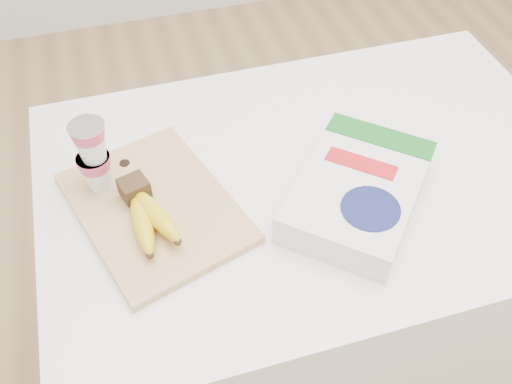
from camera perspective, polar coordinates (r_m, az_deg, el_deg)
table at (r=1.42m, az=4.95°, el=-9.16°), size 1.06×0.71×0.80m
cutting_board at (r=1.04m, az=-10.07°, el=-1.53°), size 0.34×0.40×0.02m
bananas at (r=1.00m, az=-10.88°, el=-2.13°), size 0.10×0.18×0.05m
yogurt_stack at (r=1.03m, az=-16.00°, el=3.59°), size 0.07×0.06×0.15m
cereal_box at (r=1.04m, az=10.16°, el=0.11°), size 0.35×0.36×0.07m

